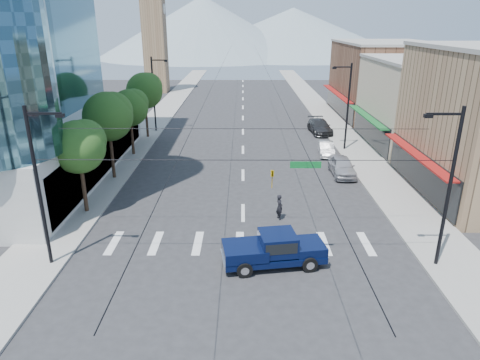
% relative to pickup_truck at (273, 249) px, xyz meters
% --- Properties ---
extents(ground, '(160.00, 160.00, 0.00)m').
position_rel_pickup_truck_xyz_m(ground, '(-1.68, 0.95, -1.02)').
color(ground, '#28282B').
rests_on(ground, ground).
extents(sidewalk_left, '(4.00, 120.00, 0.15)m').
position_rel_pickup_truck_xyz_m(sidewalk_left, '(-13.68, 40.95, -0.94)').
color(sidewalk_left, gray).
rests_on(sidewalk_left, ground).
extents(sidewalk_right, '(4.00, 120.00, 0.15)m').
position_rel_pickup_truck_xyz_m(sidewalk_right, '(10.32, 40.95, -0.94)').
color(sidewalk_right, gray).
rests_on(sidewalk_right, ground).
extents(shop_mid, '(12.00, 14.00, 9.00)m').
position_rel_pickup_truck_xyz_m(shop_mid, '(18.32, 24.95, 3.48)').
color(shop_mid, tan).
rests_on(shop_mid, ground).
extents(shop_far, '(12.00, 18.00, 10.00)m').
position_rel_pickup_truck_xyz_m(shop_far, '(18.32, 40.95, 3.98)').
color(shop_far, brown).
rests_on(shop_far, ground).
extents(clock_tower, '(4.80, 4.80, 20.40)m').
position_rel_pickup_truck_xyz_m(clock_tower, '(-18.18, 62.95, 9.63)').
color(clock_tower, '#8C6B4C').
rests_on(clock_tower, ground).
extents(mountain_left, '(80.00, 80.00, 22.00)m').
position_rel_pickup_truck_xyz_m(mountain_left, '(-16.68, 150.95, 9.98)').
color(mountain_left, gray).
rests_on(mountain_left, ground).
extents(mountain_right, '(90.00, 90.00, 18.00)m').
position_rel_pickup_truck_xyz_m(mountain_right, '(18.32, 160.95, 7.98)').
color(mountain_right, gray).
rests_on(mountain_right, ground).
extents(tree_near, '(3.65, 3.64, 6.71)m').
position_rel_pickup_truck_xyz_m(tree_near, '(-12.75, 7.05, 3.97)').
color(tree_near, black).
rests_on(tree_near, ground).
extents(tree_midnear, '(4.09, 4.09, 7.52)m').
position_rel_pickup_truck_xyz_m(tree_midnear, '(-12.75, 14.05, 4.58)').
color(tree_midnear, black).
rests_on(tree_midnear, ground).
extents(tree_midfar, '(3.65, 3.64, 6.71)m').
position_rel_pickup_truck_xyz_m(tree_midfar, '(-12.75, 21.05, 3.97)').
color(tree_midfar, black).
rests_on(tree_midfar, ground).
extents(tree_far, '(4.09, 4.09, 7.52)m').
position_rel_pickup_truck_xyz_m(tree_far, '(-12.75, 28.05, 4.58)').
color(tree_far, black).
rests_on(tree_far, ground).
extents(signal_rig, '(21.80, 0.20, 9.00)m').
position_rel_pickup_truck_xyz_m(signal_rig, '(-1.49, -0.05, 3.63)').
color(signal_rig, black).
rests_on(signal_rig, ground).
extents(lamp_pole_nw, '(2.00, 0.25, 9.00)m').
position_rel_pickup_truck_xyz_m(lamp_pole_nw, '(-12.35, 30.95, 3.92)').
color(lamp_pole_nw, black).
rests_on(lamp_pole_nw, ground).
extents(lamp_pole_ne, '(2.00, 0.25, 9.00)m').
position_rel_pickup_truck_xyz_m(lamp_pole_ne, '(8.99, 22.95, 3.92)').
color(lamp_pole_ne, black).
rests_on(lamp_pole_ne, ground).
extents(pickup_truck, '(6.01, 2.93, 1.95)m').
position_rel_pickup_truck_xyz_m(pickup_truck, '(0.00, 0.00, 0.00)').
color(pickup_truck, '#071035').
rests_on(pickup_truck, ground).
extents(pedestrian, '(0.63, 0.77, 1.81)m').
position_rel_pickup_truck_xyz_m(pedestrian, '(0.82, 5.95, -0.11)').
color(pedestrian, black).
rests_on(pedestrian, ground).
extents(parked_car_near, '(1.93, 4.77, 1.62)m').
position_rel_pickup_truck_xyz_m(parked_car_near, '(7.12, 15.09, -0.21)').
color(parked_car_near, '#AEADB2').
rests_on(parked_car_near, ground).
extents(parked_car_mid, '(1.75, 4.17, 1.34)m').
position_rel_pickup_truck_xyz_m(parked_car_mid, '(6.82, 21.14, -0.35)').
color(parked_car_mid, '#BBBBBB').
rests_on(parked_car_mid, ground).
extents(parked_car_far, '(2.65, 5.75, 1.63)m').
position_rel_pickup_truck_xyz_m(parked_car_far, '(7.72, 30.32, -0.20)').
color(parked_car_far, '#2B2B2E').
rests_on(parked_car_far, ground).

